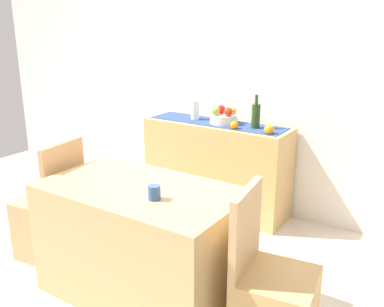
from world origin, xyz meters
name	(u,v)px	position (x,y,z in m)	size (l,w,h in m)	color
ground_plane	(167,255)	(0.00, 0.00, -0.01)	(6.40, 6.40, 0.02)	beige
room_wall_rear	(243,62)	(0.00, 1.18, 1.35)	(6.40, 0.06, 2.70)	silver
sideboard_console	(216,167)	(-0.11, 0.92, 0.41)	(1.34, 0.42, 0.83)	tan
table_runner	(217,123)	(-0.11, 0.92, 0.83)	(1.26, 0.32, 0.01)	navy
fruit_bowl	(224,119)	(-0.04, 0.92, 0.87)	(0.24, 0.24, 0.08)	silver
apple_front	(228,112)	(0.02, 0.88, 0.95)	(0.08, 0.08, 0.08)	#B8301A
apple_rear	(221,109)	(-0.08, 0.95, 0.95)	(0.08, 0.08, 0.08)	red
apple_right	(216,111)	(-0.09, 0.86, 0.95)	(0.07, 0.07, 0.07)	olive
apple_left	(233,111)	(0.02, 0.97, 0.94)	(0.07, 0.07, 0.07)	gold
wine_bottle	(256,116)	(0.27, 0.92, 0.94)	(0.07, 0.07, 0.29)	#21401C
ceramic_vase	(195,110)	(-0.34, 0.92, 0.92)	(0.08, 0.08, 0.18)	silver
orange_loose_far	(269,129)	(0.44, 0.81, 0.87)	(0.08, 0.08, 0.08)	orange
orange_loose_end	(234,125)	(0.13, 0.80, 0.86)	(0.07, 0.07, 0.07)	orange
dining_table	(143,242)	(0.17, -0.48, 0.37)	(1.24, 0.71, 0.74)	tan
coffee_cup	(154,192)	(0.35, -0.57, 0.78)	(0.07, 0.07, 0.08)	#34588F
chair_near_window	(52,222)	(-0.71, -0.47, 0.27)	(0.45, 0.45, 0.90)	tan
chair_by_corner	(272,305)	(1.05, -0.48, 0.27)	(0.45, 0.45, 0.90)	tan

